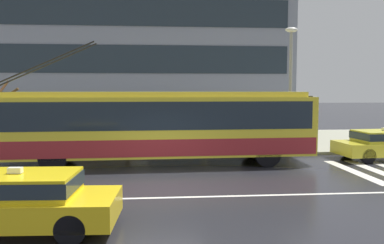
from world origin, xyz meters
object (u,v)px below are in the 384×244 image
Objects in this scene: trolleybus at (160,125)px; street_lamp at (291,77)px; pedestrian_walking_past at (203,115)px; pedestrian_approaching_curb at (64,116)px; pedestrian_at_shelter at (129,117)px; taxi_oncoming_near at (11,200)px; bus_shelter at (108,110)px.

street_lamp reaches higher than trolleybus.
street_lamp is (3.95, -2.16, 1.93)m from pedestrian_walking_past.
trolleybus reaches higher than pedestrian_approaching_curb.
trolleybus reaches higher than pedestrian_at_shelter.
pedestrian_at_shelter reaches higher than taxi_oncoming_near.
pedestrian_walking_past is (7.13, 0.34, 0.00)m from pedestrian_approaching_curb.
pedestrian_approaching_curb is (-2.23, 0.38, -0.30)m from bus_shelter.
street_lamp is at bearing -9.37° from pedestrian_approaching_curb.
pedestrian_at_shelter is at bearing -41.45° from bus_shelter.
pedestrian_approaching_curb is at bearing -177.30° from pedestrian_walking_past.
pedestrian_walking_past is at bearing 2.70° from pedestrian_approaching_curb.
pedestrian_approaching_curb is at bearing 138.24° from trolleybus.
bus_shelter reaches higher than pedestrian_at_shelter.
taxi_oncoming_near is 0.80× the size of street_lamp.
pedestrian_at_shelter is 4.16m from pedestrian_walking_past.
bus_shelter is at bearing 86.91° from taxi_oncoming_near.
pedestrian_walking_past is (4.90, 0.72, -0.30)m from bus_shelter.
street_lamp is (9.46, 9.93, 2.96)m from taxi_oncoming_near.
pedestrian_walking_past is (2.33, 4.63, 0.10)m from trolleybus.
trolleybus is at bearing -158.57° from street_lamp.
pedestrian_walking_past is at bearing 63.30° from trolleybus.
bus_shelter reaches higher than pedestrian_walking_past.
pedestrian_approaching_curb reaches higher than taxi_oncoming_near.
trolleybus is at bearing -116.70° from pedestrian_walking_past.
taxi_oncoming_near is at bearing -99.39° from pedestrian_at_shelter.
street_lamp is at bearing 46.39° from taxi_oncoming_near.
taxi_oncoming_near is (-3.19, -7.47, -0.92)m from trolleybus.
bus_shelter is 2.29m from pedestrian_approaching_curb.
taxi_oncoming_near is 2.35× the size of pedestrian_approaching_curb.
pedestrian_approaching_curb is 11.40m from street_lamp.
street_lamp reaches higher than bus_shelter.
taxi_oncoming_near is 10.60m from pedestrian_at_shelter.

